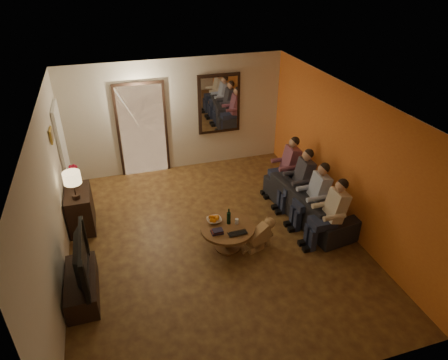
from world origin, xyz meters
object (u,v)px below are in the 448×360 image
object	(u,v)px
person_b	(315,198)
person_a	(332,216)
bowl	(214,220)
wine_bottle	(229,216)
sofa	(310,201)
tv	(76,260)
dresser	(80,209)
person_c	(300,182)
coffee_table	(228,237)
laptop	(238,235)
tv_stand	(82,286)
dog	(259,235)
person_d	(287,168)
table_lamp	(74,185)

from	to	relation	value
person_b	person_a	bearing A→B (deg)	-90.00
bowl	wine_bottle	xyz separation A→B (m)	(0.23, -0.12, 0.12)
sofa	tv	bearing A→B (deg)	94.36
dresser	person_c	world-z (taller)	person_c
tv	coffee_table	distance (m)	2.53
bowl	tv	bearing A→B (deg)	-163.87
sofa	laptop	distance (m)	1.93
laptop	tv_stand	bearing A→B (deg)	-177.91
tv	dog	world-z (taller)	tv
bowl	wine_bottle	world-z (taller)	wine_bottle
person_c	dog	size ratio (longest dim) A/B	2.14
bowl	person_a	bearing A→B (deg)	-17.85
sofa	person_d	size ratio (longest dim) A/B	1.83
person_c	dog	distance (m)	1.58
tv_stand	wine_bottle	size ratio (longest dim) A/B	3.62
table_lamp	sofa	bearing A→B (deg)	-9.38
tv	table_lamp	bearing A→B (deg)	0.00
coffee_table	wine_bottle	distance (m)	0.40
person_a	wine_bottle	world-z (taller)	person_a
wine_bottle	laptop	size ratio (longest dim) A/B	0.94
table_lamp	sofa	xyz separation A→B (m)	(4.30, -0.71, -0.71)
tv	dog	xyz separation A→B (m)	(2.97, 0.28, -0.43)
person_d	person_c	bearing A→B (deg)	-90.00
sofa	tv_stand	bearing A→B (deg)	94.36
person_d	bowl	size ratio (longest dim) A/B	4.63
table_lamp	tv	world-z (taller)	table_lamp
dresser	coffee_table	size ratio (longest dim) A/B	0.91
person_b	laptop	bearing A→B (deg)	-163.95
tv_stand	table_lamp	bearing A→B (deg)	90.00
coffee_table	bowl	bearing A→B (deg)	129.29
tv_stand	bowl	bearing A→B (deg)	16.13
tv_stand	person_a	bearing A→B (deg)	0.41
person_d	sofa	bearing A→B (deg)	-83.66
table_lamp	bowl	size ratio (longest dim) A/B	2.08
tv_stand	laptop	size ratio (longest dim) A/B	3.41
dog	person_a	bearing A→B (deg)	-29.09
table_lamp	wine_bottle	xyz separation A→B (m)	(2.49, -1.11, -0.42)
dog	bowl	world-z (taller)	dog
dresser	laptop	bearing A→B (deg)	-33.89
tv	person_c	bearing A→B (deg)	-73.66
laptop	dresser	bearing A→B (deg)	144.74
coffee_table	bowl	distance (m)	0.38
table_lamp	person_c	world-z (taller)	table_lamp
wine_bottle	bowl	bearing A→B (deg)	152.45
tv_stand	laptop	world-z (taller)	laptop
coffee_table	wine_bottle	xyz separation A→B (m)	(0.05, 0.10, 0.38)
tv_stand	person_c	world-z (taller)	person_c
coffee_table	bowl	world-z (taller)	bowl
dog	bowl	xyz separation A→B (m)	(-0.71, 0.37, 0.20)
dog	wine_bottle	xyz separation A→B (m)	(-0.48, 0.25, 0.32)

